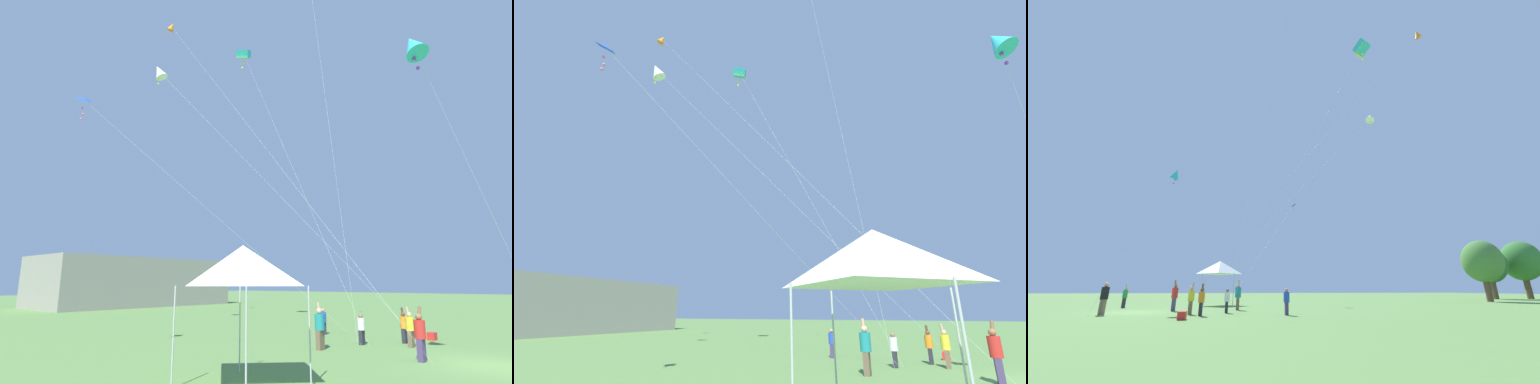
# 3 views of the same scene
# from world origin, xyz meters

# --- Properties ---
(ground_plane) EXTENTS (220.00, 220.00, 0.00)m
(ground_plane) POSITION_xyz_m (0.00, 0.00, 0.00)
(ground_plane) COLOR #5B8442
(tree_far_left) EXTENTS (4.99, 4.49, 7.52)m
(tree_far_left) POSITION_xyz_m (-10.93, 37.75, 4.86)
(tree_far_left) COLOR brown
(tree_far_left) RESTS_ON ground
(tree_far_centre) EXTENTS (5.33, 4.79, 8.04)m
(tree_far_centre) POSITION_xyz_m (-19.53, 47.12, 5.19)
(tree_far_centre) COLOR brown
(tree_far_centre) RESTS_ON ground
(tree_far_right) EXTENTS (6.06, 5.45, 9.14)m
(tree_far_right) POSITION_xyz_m (-19.32, 53.27, 5.90)
(tree_far_right) COLOR brown
(tree_far_right) RESTS_ON ground
(festival_tent) EXTENTS (3.23, 3.23, 4.15)m
(festival_tent) POSITION_xyz_m (-8.33, 4.95, 3.52)
(festival_tent) COLOR #B7B7BC
(festival_tent) RESTS_ON ground
(cooler_box) EXTENTS (0.54, 0.38, 0.39)m
(cooler_box) POSITION_xyz_m (5.67, 3.92, 0.20)
(cooler_box) COLOR red
(cooler_box) RESTS_ON ground
(person_blue_shirt) EXTENTS (0.35, 0.35, 1.50)m
(person_blue_shirt) POSITION_xyz_m (3.91, 9.57, 0.81)
(person_blue_shirt) COLOR #473860
(person_blue_shirt) RESTS_ON ground
(person_yellow_shirt) EXTENTS (0.38, 0.38, 1.86)m
(person_yellow_shirt) POSITION_xyz_m (2.41, 3.85, 0.90)
(person_yellow_shirt) COLOR brown
(person_yellow_shirt) RESTS_ON ground
(person_black_shirt) EXTENTS (0.44, 0.44, 1.84)m
(person_black_shirt) POSITION_xyz_m (1.85, -1.32, 0.99)
(person_black_shirt) COLOR brown
(person_black_shirt) RESTS_ON ground
(person_teal_shirt) EXTENTS (0.44, 0.44, 2.12)m
(person_teal_shirt) POSITION_xyz_m (-1.04, 6.76, 1.03)
(person_teal_shirt) COLOR brown
(person_teal_shirt) RESTS_ON ground
(person_green_shirt) EXTENTS (0.38, 0.38, 1.86)m
(person_green_shirt) POSITION_xyz_m (-5.77, -2.66, 0.90)
(person_green_shirt) COLOR #282833
(person_green_shirt) RESTS_ON ground
(person_white_shirt) EXTENTS (0.35, 0.35, 1.48)m
(person_white_shirt) POSITION_xyz_m (1.65, 6.02, 0.80)
(person_white_shirt) COLOR #282833
(person_white_shirt) RESTS_ON ground
(person_red_shirt) EXTENTS (0.43, 0.43, 2.09)m
(person_red_shirt) POSITION_xyz_m (-0.90, 2.26, 1.01)
(person_red_shirt) COLOR #473860
(person_red_shirt) RESTS_ON ground
(person_orange_shirt) EXTENTS (0.36, 0.36, 1.76)m
(person_orange_shirt) POSITION_xyz_m (3.53, 4.59, 0.85)
(person_orange_shirt) COLOR #282833
(person_orange_shirt) RESTS_ON ground
(kite_blue_delta_0) EXTENTS (11.78, 7.48, 11.24)m
(kite_blue_delta_0) POSITION_xyz_m (-10.02, 12.80, 10.76)
(kite_blue_delta_0) COLOR silver
(kite_blue_delta_0) RESTS_ON ground
(kite_cyan_box_2) EXTENTS (3.03, 11.30, 21.88)m
(kite_cyan_box_2) POSITION_xyz_m (3.94, 16.22, 21.23)
(kite_cyan_box_2) COLOR silver
(kite_cyan_box_2) RESTS_ON ground
(kite_white_diamond_3) EXTENTS (5.44, 16.86, 19.08)m
(kite_white_diamond_3) POSITION_xyz_m (-1.82, 19.45, 18.36)
(kite_white_diamond_3) COLOR silver
(kite_white_diamond_3) RESTS_ON ground
(kite_orange_diamond_4) EXTENTS (3.61, 22.29, 26.66)m
(kite_orange_diamond_4) POSITION_xyz_m (2.05, 23.50, 26.09)
(kite_orange_diamond_4) COLOR silver
(kite_orange_diamond_4) RESTS_ON ground
(kite_cyan_diamond_5) EXTENTS (6.82, 3.08, 12.18)m
(kite_cyan_diamond_5) POSITION_xyz_m (-3.91, 0.55, 11.52)
(kite_cyan_diamond_5) COLOR silver
(kite_cyan_diamond_5) RESTS_ON ground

